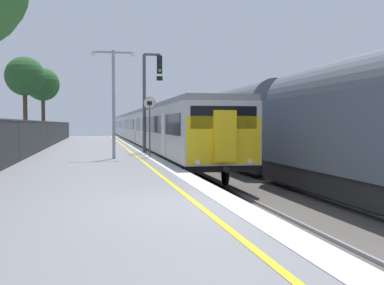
{
  "coord_description": "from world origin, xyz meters",
  "views": [
    {
      "loc": [
        -2.3,
        -8.95,
        1.59
      ],
      "look_at": [
        1.35,
        8.81,
        0.88
      ],
      "focal_mm": 43.98,
      "sensor_mm": 36.0,
      "label": 1
    }
  ],
  "objects_px": {
    "signal_gantry": "(149,91)",
    "platform_lamp_mid": "(114,94)",
    "background_tree_left": "(25,78)",
    "freight_train_adjacent_track": "(284,124)",
    "background_tree_back": "(42,86)",
    "commuter_train_at_platform": "(140,127)",
    "speed_limit_sign": "(150,119)"
  },
  "relations": [
    {
      "from": "signal_gantry",
      "to": "platform_lamp_mid",
      "type": "height_order",
      "value": "signal_gantry"
    },
    {
      "from": "platform_lamp_mid",
      "to": "background_tree_left",
      "type": "distance_m",
      "value": 21.7
    },
    {
      "from": "freight_train_adjacent_track",
      "to": "background_tree_back",
      "type": "relative_size",
      "value": 3.55
    },
    {
      "from": "signal_gantry",
      "to": "commuter_train_at_platform",
      "type": "bearing_deg",
      "value": 85.93
    },
    {
      "from": "commuter_train_at_platform",
      "to": "platform_lamp_mid",
      "type": "bearing_deg",
      "value": -98.11
    },
    {
      "from": "platform_lamp_mid",
      "to": "background_tree_left",
      "type": "height_order",
      "value": "background_tree_left"
    },
    {
      "from": "commuter_train_at_platform",
      "to": "platform_lamp_mid",
      "type": "xyz_separation_m",
      "value": [
        -3.58,
        -25.1,
        1.7
      ]
    },
    {
      "from": "background_tree_left",
      "to": "commuter_train_at_platform",
      "type": "bearing_deg",
      "value": 24.22
    },
    {
      "from": "speed_limit_sign",
      "to": "background_tree_back",
      "type": "relative_size",
      "value": 0.41
    },
    {
      "from": "platform_lamp_mid",
      "to": "freight_train_adjacent_track",
      "type": "bearing_deg",
      "value": -12.76
    },
    {
      "from": "signal_gantry",
      "to": "background_tree_back",
      "type": "relative_size",
      "value": 0.78
    },
    {
      "from": "platform_lamp_mid",
      "to": "commuter_train_at_platform",
      "type": "bearing_deg",
      "value": 81.89
    },
    {
      "from": "commuter_train_at_platform",
      "to": "freight_train_adjacent_track",
      "type": "distance_m",
      "value": 27.11
    },
    {
      "from": "signal_gantry",
      "to": "speed_limit_sign",
      "type": "relative_size",
      "value": 1.9
    },
    {
      "from": "freight_train_adjacent_track",
      "to": "signal_gantry",
      "type": "xyz_separation_m",
      "value": [
        -5.49,
        5.86,
        1.83
      ]
    },
    {
      "from": "commuter_train_at_platform",
      "to": "signal_gantry",
      "type": "relative_size",
      "value": 11.44
    },
    {
      "from": "freight_train_adjacent_track",
      "to": "background_tree_left",
      "type": "bearing_deg",
      "value": 122.66
    },
    {
      "from": "platform_lamp_mid",
      "to": "background_tree_back",
      "type": "bearing_deg",
      "value": 102.86
    },
    {
      "from": "freight_train_adjacent_track",
      "to": "background_tree_left",
      "type": "distance_m",
      "value": 26.68
    },
    {
      "from": "signal_gantry",
      "to": "speed_limit_sign",
      "type": "distance_m",
      "value": 3.78
    },
    {
      "from": "signal_gantry",
      "to": "background_tree_back",
      "type": "height_order",
      "value": "background_tree_back"
    },
    {
      "from": "freight_train_adjacent_track",
      "to": "background_tree_left",
      "type": "height_order",
      "value": "background_tree_left"
    },
    {
      "from": "freight_train_adjacent_track",
      "to": "speed_limit_sign",
      "type": "relative_size",
      "value": 8.59
    },
    {
      "from": "background_tree_back",
      "to": "signal_gantry",
      "type": "bearing_deg",
      "value": -69.75
    },
    {
      "from": "freight_train_adjacent_track",
      "to": "speed_limit_sign",
      "type": "height_order",
      "value": "freight_train_adjacent_track"
    },
    {
      "from": "commuter_train_at_platform",
      "to": "background_tree_back",
      "type": "height_order",
      "value": "background_tree_back"
    },
    {
      "from": "freight_train_adjacent_track",
      "to": "platform_lamp_mid",
      "type": "xyz_separation_m",
      "value": [
        -7.58,
        1.72,
        1.39
      ]
    },
    {
      "from": "signal_gantry",
      "to": "platform_lamp_mid",
      "type": "xyz_separation_m",
      "value": [
        -2.09,
        -4.14,
        -0.43
      ]
    },
    {
      "from": "signal_gantry",
      "to": "background_tree_left",
      "type": "height_order",
      "value": "background_tree_left"
    },
    {
      "from": "speed_limit_sign",
      "to": "platform_lamp_mid",
      "type": "xyz_separation_m",
      "value": [
        -1.73,
        -0.72,
        1.14
      ]
    },
    {
      "from": "signal_gantry",
      "to": "speed_limit_sign",
      "type": "bearing_deg",
      "value": -95.94
    },
    {
      "from": "freight_train_adjacent_track",
      "to": "signal_gantry",
      "type": "height_order",
      "value": "signal_gantry"
    }
  ]
}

